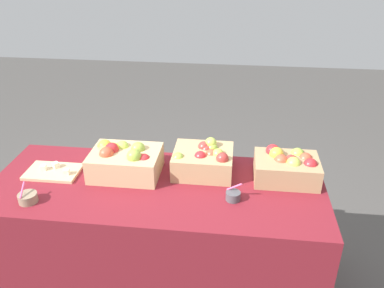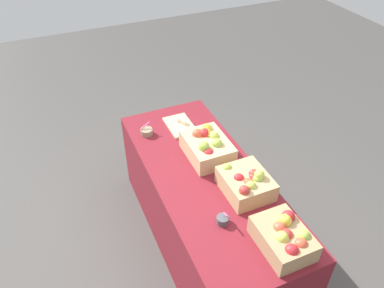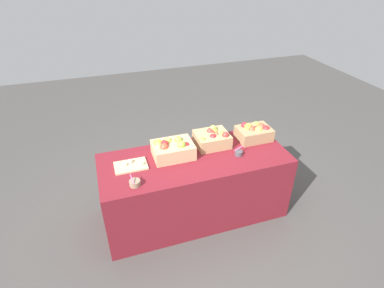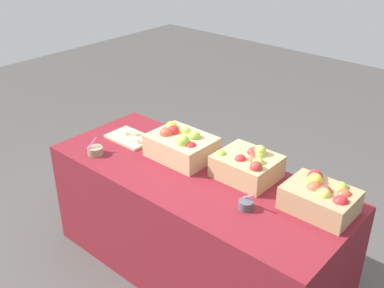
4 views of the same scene
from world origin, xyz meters
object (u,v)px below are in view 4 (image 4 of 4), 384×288
at_px(cutting_board_front, 130,138).
at_px(sample_bowl_mid, 246,205).
at_px(apple_crate_middle, 247,165).
at_px(apple_crate_left, 322,197).
at_px(apple_crate_right, 181,144).
at_px(sample_bowl_near, 95,151).

bearing_deg(cutting_board_front, sample_bowl_mid, -7.63).
distance_m(apple_crate_middle, cutting_board_front, 0.90).
xyz_separation_m(apple_crate_left, apple_crate_middle, (-0.49, 0.02, -0.00)).
xyz_separation_m(apple_crate_left, apple_crate_right, (-0.95, -0.05, 0.01)).
relative_size(apple_crate_right, sample_bowl_near, 3.93).
height_order(apple_crate_left, apple_crate_middle, apple_crate_middle).
xyz_separation_m(cutting_board_front, sample_bowl_mid, (1.07, -0.14, 0.01)).
relative_size(apple_crate_middle, sample_bowl_mid, 3.30).
relative_size(apple_crate_middle, sample_bowl_near, 3.40).
height_order(sample_bowl_near, sample_bowl_mid, sample_bowl_mid).
relative_size(apple_crate_left, apple_crate_middle, 1.04).
bearing_deg(apple_crate_left, apple_crate_right, -176.77).
relative_size(apple_crate_middle, apple_crate_right, 0.87).
height_order(apple_crate_left, cutting_board_front, apple_crate_left).
bearing_deg(sample_bowl_mid, apple_crate_right, 163.26).
distance_m(apple_crate_middle, apple_crate_right, 0.47).
xyz_separation_m(apple_crate_middle, cutting_board_front, (-0.88, -0.12, -0.07)).
bearing_deg(apple_crate_middle, sample_bowl_near, -155.05).
relative_size(apple_crate_right, cutting_board_front, 1.29).
xyz_separation_m(cutting_board_front, sample_bowl_near, (-0.01, -0.29, 0.01)).
xyz_separation_m(apple_crate_left, sample_bowl_near, (-1.38, -0.40, -0.06)).
height_order(apple_crate_left, apple_crate_right, apple_crate_right).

